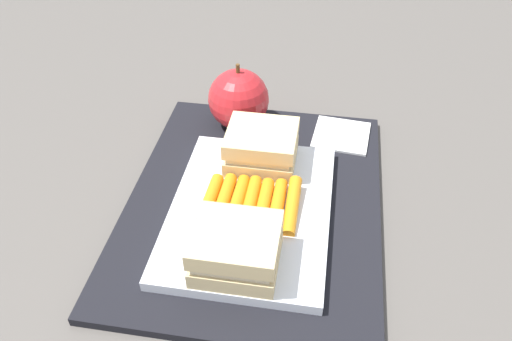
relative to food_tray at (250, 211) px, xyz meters
name	(u,v)px	position (x,y,z in m)	size (l,w,h in m)	color
ground_plane	(254,206)	(0.03, 0.00, -0.02)	(2.40, 2.40, 0.00)	#56514C
lunchbag_mat	(254,202)	(0.03, 0.00, -0.01)	(0.36, 0.28, 0.01)	black
food_tray	(250,211)	(0.00, 0.00, 0.00)	(0.23, 0.17, 0.01)	white
sandwich_half_left	(236,249)	(-0.08, 0.00, 0.03)	(0.07, 0.08, 0.04)	#DBC189
sandwich_half_right	(262,147)	(0.08, 0.00, 0.03)	(0.07, 0.08, 0.04)	#DBC189
carrot_sticks_bundle	(251,202)	(0.00, 0.00, 0.01)	(0.08, 0.10, 0.02)	orange
apple	(239,99)	(0.16, 0.04, 0.03)	(0.08, 0.08, 0.09)	red
paper_napkin	(341,135)	(0.16, -0.09, 0.00)	(0.07, 0.07, 0.00)	white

